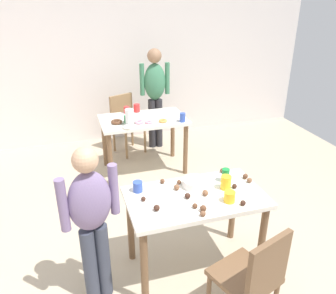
% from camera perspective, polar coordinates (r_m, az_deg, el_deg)
% --- Properties ---
extents(ground_plane, '(6.40, 6.40, 0.00)m').
position_cam_1_polar(ground_plane, '(3.30, 2.80, -19.08)').
color(ground_plane, tan).
extents(wall_back, '(6.40, 0.10, 2.60)m').
position_cam_1_polar(wall_back, '(5.58, -8.45, 14.33)').
color(wall_back, silver).
rests_on(wall_back, ground_plane).
extents(dining_table_near, '(1.14, 0.64, 0.75)m').
position_cam_1_polar(dining_table_near, '(2.90, 4.57, -10.02)').
color(dining_table_near, silver).
rests_on(dining_table_near, ground_plane).
extents(dining_table_far, '(1.12, 0.68, 0.75)m').
position_cam_1_polar(dining_table_far, '(4.55, -4.13, 3.42)').
color(dining_table_far, silver).
rests_on(dining_table_far, ground_plane).
extents(chair_near_table, '(0.51, 0.51, 0.87)m').
position_cam_1_polar(chair_near_table, '(2.57, 14.07, -20.12)').
color(chair_near_table, brown).
rests_on(chair_near_table, ground_plane).
extents(chair_far_table, '(0.53, 0.53, 0.87)m').
position_cam_1_polar(chair_far_table, '(5.21, -7.08, 4.48)').
color(chair_far_table, olive).
rests_on(chair_far_table, ground_plane).
extents(person_girl_near, '(0.45, 0.28, 1.34)m').
position_cam_1_polar(person_girl_near, '(2.59, -12.67, -11.18)').
color(person_girl_near, '#383D4C').
rests_on(person_girl_near, ground_plane).
extents(person_adult_far, '(0.45, 0.22, 1.53)m').
position_cam_1_polar(person_adult_far, '(5.18, -2.19, 9.46)').
color(person_adult_far, '#28282D').
rests_on(person_adult_far, ground_plane).
extents(mixing_bowl, '(0.21, 0.21, 0.07)m').
position_cam_1_polar(mixing_bowl, '(2.94, 4.48, -6.01)').
color(mixing_bowl, white).
rests_on(mixing_bowl, dining_table_near).
extents(soda_can, '(0.07, 0.07, 0.12)m').
position_cam_1_polar(soda_can, '(3.03, 9.58, -4.67)').
color(soda_can, '#198438').
rests_on(soda_can, dining_table_near).
extents(fork_near, '(0.17, 0.02, 0.01)m').
position_cam_1_polar(fork_near, '(2.82, -1.05, -8.16)').
color(fork_near, silver).
rests_on(fork_near, dining_table_near).
extents(cup_near_0, '(0.08, 0.08, 0.09)m').
position_cam_1_polar(cup_near_0, '(2.87, -5.07, -6.61)').
color(cup_near_0, '#3351B2').
rests_on(cup_near_0, dining_table_near).
extents(cup_near_1, '(0.09, 0.09, 0.12)m').
position_cam_1_polar(cup_near_1, '(2.93, 9.65, -5.87)').
color(cup_near_1, yellow).
rests_on(cup_near_1, dining_table_near).
extents(cup_near_2, '(0.09, 0.09, 0.09)m').
position_cam_1_polar(cup_near_2, '(2.77, 10.24, -8.18)').
color(cup_near_2, yellow).
rests_on(cup_near_2, dining_table_near).
extents(cake_ball_0, '(0.05, 0.05, 0.05)m').
position_cam_1_polar(cake_ball_0, '(2.64, -1.91, -10.12)').
color(cake_ball_0, '#3D2319').
rests_on(cake_ball_0, dining_table_near).
extents(cake_ball_1, '(0.05, 0.05, 0.05)m').
position_cam_1_polar(cake_ball_1, '(3.13, 12.79, -4.80)').
color(cake_ball_1, brown).
rests_on(cake_ball_1, dining_table_near).
extents(cake_ball_2, '(0.04, 0.04, 0.04)m').
position_cam_1_polar(cake_ball_2, '(3.08, 13.45, -5.43)').
color(cake_ball_2, brown).
rests_on(cake_ball_2, dining_table_near).
extents(cake_ball_3, '(0.05, 0.05, 0.05)m').
position_cam_1_polar(cake_ball_3, '(2.83, 6.25, -7.63)').
color(cake_ball_3, brown).
rests_on(cake_ball_3, dining_table_near).
extents(cake_ball_4, '(0.05, 0.05, 0.05)m').
position_cam_1_polar(cake_ball_4, '(2.64, 5.91, -10.18)').
color(cake_ball_4, brown).
rests_on(cake_ball_4, dining_table_near).
extents(cake_ball_5, '(0.04, 0.04, 0.04)m').
position_cam_1_polar(cake_ball_5, '(2.97, 1.87, -5.86)').
color(cake_ball_5, brown).
rests_on(cake_ball_5, dining_table_near).
extents(cake_ball_6, '(0.04, 0.04, 0.04)m').
position_cam_1_polar(cake_ball_6, '(2.67, 4.47, -9.78)').
color(cake_ball_6, brown).
rests_on(cake_ball_6, dining_table_near).
extents(cake_ball_7, '(0.05, 0.05, 0.05)m').
position_cam_1_polar(cake_ball_7, '(2.78, 3.28, -8.14)').
color(cake_ball_7, '#3D2319').
rests_on(cake_ball_7, dining_table_near).
extents(cake_ball_8, '(0.04, 0.04, 0.04)m').
position_cam_1_polar(cake_ball_8, '(2.96, 11.05, -6.43)').
color(cake_ball_8, '#3D2319').
rests_on(cake_ball_8, dining_table_near).
extents(cake_ball_9, '(0.04, 0.04, 0.04)m').
position_cam_1_polar(cake_ball_9, '(2.59, 5.84, -11.02)').
color(cake_ball_9, brown).
rests_on(cake_ball_9, dining_table_near).
extents(cake_ball_10, '(0.04, 0.04, 0.04)m').
position_cam_1_polar(cake_ball_10, '(2.76, -4.13, -8.63)').
color(cake_ball_10, '#3D2319').
rests_on(cake_ball_10, dining_table_near).
extents(cake_ball_11, '(0.05, 0.05, 0.05)m').
position_cam_1_polar(cake_ball_11, '(2.89, 1.46, -6.73)').
color(cake_ball_11, brown).
rests_on(cake_ball_11, dining_table_near).
extents(cake_ball_12, '(0.04, 0.04, 0.04)m').
position_cam_1_polar(cake_ball_12, '(3.19, 9.08, -3.90)').
color(cake_ball_12, brown).
rests_on(cake_ball_12, dining_table_near).
extents(cake_ball_13, '(0.04, 0.04, 0.04)m').
position_cam_1_polar(cake_ball_13, '(2.98, -0.93, -5.74)').
color(cake_ball_13, brown).
rests_on(cake_ball_13, dining_table_near).
extents(cake_ball_14, '(0.04, 0.04, 0.04)m').
position_cam_1_polar(cake_ball_14, '(2.76, 12.43, -9.11)').
color(cake_ball_14, '#3D2319').
rests_on(cake_ball_14, dining_table_near).
extents(pitcher_far, '(0.11, 0.11, 0.21)m').
position_cam_1_polar(pitcher_far, '(4.25, -6.44, 4.95)').
color(pitcher_far, white).
rests_on(pitcher_far, dining_table_far).
extents(cup_far_0, '(0.09, 0.09, 0.11)m').
position_cam_1_polar(cup_far_0, '(4.75, -5.25, 6.50)').
color(cup_far_0, red).
rests_on(cup_far_0, dining_table_far).
extents(cup_far_1, '(0.07, 0.07, 0.12)m').
position_cam_1_polar(cup_far_1, '(4.36, 2.43, 4.96)').
color(cup_far_1, '#3351B2').
rests_on(cup_far_1, dining_table_far).
extents(cup_far_2, '(0.08, 0.08, 0.09)m').
position_cam_1_polar(cup_far_2, '(4.72, -6.92, 6.19)').
color(cup_far_2, red).
rests_on(cup_far_2, dining_table_far).
extents(cup_far_3, '(0.08, 0.08, 0.09)m').
position_cam_1_polar(cup_far_3, '(4.37, -6.84, 4.69)').
color(cup_far_3, green).
rests_on(cup_far_3, dining_table_far).
extents(donut_far_0, '(0.10, 0.10, 0.03)m').
position_cam_1_polar(donut_far_0, '(4.33, -3.21, 4.19)').
color(donut_far_0, pink).
rests_on(donut_far_0, dining_table_far).
extents(donut_far_1, '(0.11, 0.11, 0.03)m').
position_cam_1_polar(donut_far_1, '(4.18, -6.86, 3.31)').
color(donut_far_1, white).
rests_on(donut_far_1, dining_table_far).
extents(donut_far_2, '(0.11, 0.11, 0.03)m').
position_cam_1_polar(donut_far_2, '(4.37, -0.86, 4.40)').
color(donut_far_2, gold).
rests_on(donut_far_2, dining_table_far).
extents(donut_far_3, '(0.14, 0.14, 0.04)m').
position_cam_1_polar(donut_far_3, '(4.36, -8.58, 4.18)').
color(donut_far_3, brown).
rests_on(donut_far_3, dining_table_far).
extents(donut_far_4, '(0.12, 0.12, 0.04)m').
position_cam_1_polar(donut_far_4, '(4.34, -4.89, 4.20)').
color(donut_far_4, pink).
rests_on(donut_far_4, dining_table_far).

